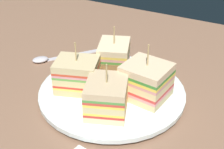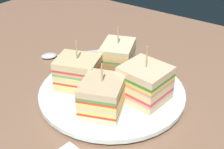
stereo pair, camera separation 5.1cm
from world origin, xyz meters
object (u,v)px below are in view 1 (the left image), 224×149
(plate, at_px, (112,92))
(sandwich_wedge_2, at_px, (78,75))
(sandwich_wedge_1, at_px, (114,58))
(sandwich_wedge_3, at_px, (107,96))
(chip_pile, at_px, (118,91))
(spoon, at_px, (52,58))
(sandwich_wedge_0, at_px, (146,81))

(plate, xyz_separation_m, sandwich_wedge_2, (-0.05, -0.03, 0.03))
(plate, height_order, sandwich_wedge_1, sandwich_wedge_1)
(sandwich_wedge_3, relative_size, chip_pile, 1.22)
(plate, relative_size, spoon, 1.88)
(spoon, bearing_deg, sandwich_wedge_0, 116.96)
(chip_pile, bearing_deg, spoon, 160.90)
(sandwich_wedge_3, relative_size, spoon, 0.66)
(plate, xyz_separation_m, chip_pile, (0.02, -0.01, 0.02))
(sandwich_wedge_2, bearing_deg, sandwich_wedge_3, -41.19)
(sandwich_wedge_1, relative_size, chip_pile, 1.27)
(chip_pile, bearing_deg, sandwich_wedge_2, -169.84)
(sandwich_wedge_1, height_order, chip_pile, sandwich_wedge_1)
(sandwich_wedge_0, bearing_deg, sandwich_wedge_2, 24.04)
(sandwich_wedge_0, relative_size, sandwich_wedge_2, 1.09)
(sandwich_wedge_2, xyz_separation_m, chip_pile, (0.07, 0.01, -0.02))
(sandwich_wedge_1, distance_m, sandwich_wedge_2, 0.08)
(plate, bearing_deg, sandwich_wedge_1, 115.40)
(chip_pile, bearing_deg, sandwich_wedge_1, 123.94)
(chip_pile, height_order, spoon, chip_pile)
(plate, distance_m, sandwich_wedge_2, 0.07)
(plate, distance_m, sandwich_wedge_0, 0.07)
(plate, xyz_separation_m, sandwich_wedge_1, (-0.03, 0.05, 0.04))
(plate, xyz_separation_m, sandwich_wedge_3, (0.02, -0.05, 0.03))
(sandwich_wedge_1, bearing_deg, sandwich_wedge_3, 1.80)
(plate, xyz_separation_m, spoon, (-0.18, 0.06, -0.00))
(plate, bearing_deg, sandwich_wedge_2, -154.05)
(sandwich_wedge_2, bearing_deg, spoon, 127.12)
(sandwich_wedge_0, bearing_deg, plate, 15.88)
(plate, distance_m, sandwich_wedge_3, 0.07)
(sandwich_wedge_3, bearing_deg, chip_pile, -18.59)
(spoon, bearing_deg, chip_pile, 108.77)
(spoon, bearing_deg, plate, 110.57)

